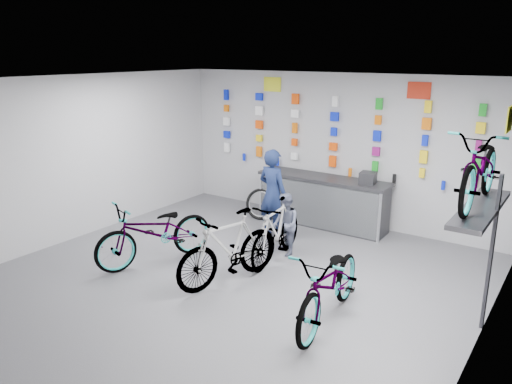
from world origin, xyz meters
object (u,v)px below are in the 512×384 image
Objects in this scene: counter at (322,202)px; bike_left at (155,232)px; bike_right at (330,284)px; customer at (285,224)px; bike_center at (229,248)px; bike_service at (276,230)px; clerk at (273,194)px.

bike_left is at bearing -113.38° from counter.
customer is at bearing 129.76° from bike_right.
counter is 1.46× the size of bike_center.
bike_center reaches higher than bike_left.
bike_service is 1.17m from clerk.
bike_left is 1.17× the size of bike_service.
customer is at bearing 100.89° from bike_center.
bike_right is 3.20m from clerk.
customer is at bearing 86.68° from bike_service.
clerk is (-0.48, -1.11, 0.36)m from counter.
bike_right is at bearing 143.54° from clerk.
counter is 2.03m from bike_service.
customer is at bearing 144.48° from clerk.
bike_center is 1.79m from bike_right.
bike_left is 1.90× the size of customer.
counter is at bearing -105.74° from clerk.
bike_service is (0.18, -2.02, 0.04)m from counter.
bike_center is at bearing 111.78° from clerk.
bike_right is (1.81, -3.32, 0.04)m from counter.
clerk is at bearing 178.76° from customer.
bike_left is 1.11× the size of bike_center.
bike_right is 1.14× the size of bike_service.
bike_right reaches higher than counter.
bike_service is 1.63× the size of customer.
bike_right is at bearing -2.55° from customer.
bike_left reaches higher than bike_service.
bike_right is at bearing -44.82° from bike_service.
bike_service is at bearing 133.28° from clerk.
clerk is 1.56× the size of customer.
bike_service is 1.04× the size of clerk.
bike_center is 1.43m from customer.
bike_center reaches higher than customer.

